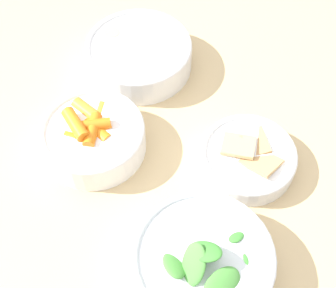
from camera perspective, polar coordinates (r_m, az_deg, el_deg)
The scene contains 5 objects.
dining_table at distance 0.82m, azimuth -6.87°, elevation -7.02°, with size 1.17×1.07×0.72m.
bowl_carrots at distance 0.74m, azimuth -9.09°, elevation 0.92°, with size 0.16×0.16×0.07m.
bowl_greens at distance 0.63m, azimuth 4.24°, elevation -14.16°, with size 0.19×0.19×0.09m.
bowl_beans_hotdog at distance 0.85m, azimuth -3.56°, elevation 10.70°, with size 0.19×0.19×0.06m.
bowl_cookies at distance 0.73m, azimuth 9.62°, elevation -1.60°, with size 0.15×0.15×0.04m.
Camera 1 is at (-0.28, -0.26, 1.35)m, focal length 50.00 mm.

